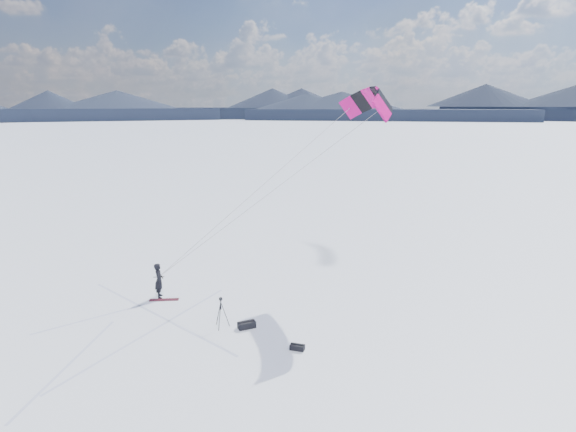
{
  "coord_description": "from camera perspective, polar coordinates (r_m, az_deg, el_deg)",
  "views": [
    {
      "loc": [
        2.22,
        -20.47,
        9.88
      ],
      "look_at": [
        4.49,
        4.26,
        4.1
      ],
      "focal_mm": 30.0,
      "sensor_mm": 36.0,
      "label": 1
    }
  ],
  "objects": [
    {
      "name": "tripod",
      "position": [
        22.25,
        -7.96,
        -10.77
      ],
      "size": [
        0.65,
        0.67,
        1.43
      ],
      "rotation": [
        0.0,
        0.0,
        0.22
      ],
      "color": "black",
      "rests_on": "ground"
    },
    {
      "name": "snow_tracks",
      "position": [
        23.19,
        -15.53,
        -12.62
      ],
      "size": [
        13.93,
        9.84,
        0.01
      ],
      "color": "#A9B1D2",
      "rests_on": "ground"
    },
    {
      "name": "gear_bag_a",
      "position": [
        22.36,
        -4.92,
        -12.73
      ],
      "size": [
        0.87,
        0.61,
        0.35
      ],
      "rotation": [
        0.0,
        0.0,
        0.34
      ],
      "color": "black",
      "rests_on": "ground"
    },
    {
      "name": "gear_bag_b",
      "position": [
        20.54,
        1.11,
        -15.27
      ],
      "size": [
        0.66,
        0.49,
        0.27
      ],
      "rotation": [
        0.0,
        0.0,
        -0.39
      ],
      "color": "black",
      "rests_on": "ground"
    },
    {
      "name": "snowkiter",
      "position": [
        26.5,
        -14.93,
        -9.26
      ],
      "size": [
        0.54,
        0.73,
        1.85
      ],
      "primitive_type": "imported",
      "rotation": [
        0.0,
        0.0,
        1.72
      ],
      "color": "black",
      "rests_on": "ground"
    },
    {
      "name": "power_kite",
      "position": [
        26.11,
        9.75,
        13.05
      ],
      "size": [
        12.36,
        5.49,
        9.69
      ],
      "color": "#D30671",
      "rests_on": "ground"
    },
    {
      "name": "ground",
      "position": [
        22.84,
        -10.56,
        -12.77
      ],
      "size": [
        1800.0,
        1800.0,
        0.0
      ],
      "primitive_type": "plane",
      "color": "white"
    },
    {
      "name": "snowboard",
      "position": [
        26.04,
        -14.47,
        -9.59
      ],
      "size": [
        1.49,
        0.29,
        0.04
      ],
      "primitive_type": "cube",
      "rotation": [
        0.0,
        0.0,
        -0.01
      ],
      "color": "maroon",
      "rests_on": "ground"
    },
    {
      "name": "horizon_hills",
      "position": [
        21.32,
        -11.04,
        -2.21
      ],
      "size": [
        704.0,
        704.0,
        10.0
      ],
      "color": "black",
      "rests_on": "ground"
    }
  ]
}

